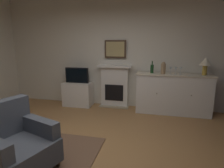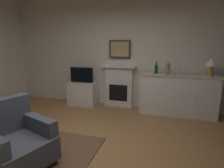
{
  "view_description": "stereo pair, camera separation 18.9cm",
  "coord_description": "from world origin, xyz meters",
  "px_view_note": "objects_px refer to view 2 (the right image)",
  "views": [
    {
      "loc": [
        0.93,
        -2.31,
        1.67
      ],
      "look_at": [
        0.25,
        0.63,
        1.0
      ],
      "focal_mm": 30.01,
      "sensor_mm": 36.0,
      "label": 1
    },
    {
      "loc": [
        1.11,
        -2.26,
        1.67
      ],
      "look_at": [
        0.25,
        0.63,
        1.0
      ],
      "focal_mm": 30.01,
      "sensor_mm": 36.0,
      "label": 2
    }
  ],
  "objects_px": {
    "wine_glass_right": "(186,70)",
    "armchair": "(15,141)",
    "tv_set": "(82,75)",
    "table_lamp": "(212,63)",
    "wine_glass_left": "(175,69)",
    "wine_bottle": "(156,69)",
    "framed_picture": "(120,49)",
    "tv_cabinet": "(83,93)",
    "wine_glass_center": "(181,70)",
    "fireplace_unit": "(119,86)",
    "vase_decorative": "(168,68)",
    "sideboard_cabinet": "(177,95)"
  },
  "relations": [
    {
      "from": "table_lamp",
      "to": "wine_bottle",
      "type": "relative_size",
      "value": 1.38
    },
    {
      "from": "wine_glass_left",
      "to": "framed_picture",
      "type": "bearing_deg",
      "value": 169.63
    },
    {
      "from": "armchair",
      "to": "vase_decorative",
      "type": "bearing_deg",
      "value": 53.64
    },
    {
      "from": "fireplace_unit",
      "to": "armchair",
      "type": "height_order",
      "value": "fireplace_unit"
    },
    {
      "from": "wine_glass_left",
      "to": "armchair",
      "type": "distance_m",
      "value": 3.41
    },
    {
      "from": "fireplace_unit",
      "to": "vase_decorative",
      "type": "distance_m",
      "value": 1.33
    },
    {
      "from": "framed_picture",
      "to": "wine_glass_center",
      "type": "relative_size",
      "value": 3.33
    },
    {
      "from": "tv_cabinet",
      "to": "armchair",
      "type": "height_order",
      "value": "armchair"
    },
    {
      "from": "wine_glass_right",
      "to": "armchair",
      "type": "relative_size",
      "value": 0.16
    },
    {
      "from": "framed_picture",
      "to": "armchair",
      "type": "xyz_separation_m",
      "value": [
        -0.72,
        -2.87,
        -1.12
      ]
    },
    {
      "from": "fireplace_unit",
      "to": "wine_glass_right",
      "type": "relative_size",
      "value": 6.67
    },
    {
      "from": "fireplace_unit",
      "to": "sideboard_cabinet",
      "type": "bearing_deg",
      "value": -6.97
    },
    {
      "from": "framed_picture",
      "to": "tv_cabinet",
      "type": "relative_size",
      "value": 0.73
    },
    {
      "from": "framed_picture",
      "to": "table_lamp",
      "type": "xyz_separation_m",
      "value": [
        2.09,
        -0.22,
        -0.27
      ]
    },
    {
      "from": "fireplace_unit",
      "to": "tv_set",
      "type": "xyz_separation_m",
      "value": [
        -0.98,
        -0.19,
        0.28
      ]
    },
    {
      "from": "fireplace_unit",
      "to": "table_lamp",
      "type": "distance_m",
      "value": 2.21
    },
    {
      "from": "fireplace_unit",
      "to": "table_lamp",
      "type": "height_order",
      "value": "table_lamp"
    },
    {
      "from": "wine_glass_center",
      "to": "fireplace_unit",
      "type": "bearing_deg",
      "value": 171.82
    },
    {
      "from": "table_lamp",
      "to": "fireplace_unit",
      "type": "bearing_deg",
      "value": 175.16
    },
    {
      "from": "vase_decorative",
      "to": "tv_set",
      "type": "xyz_separation_m",
      "value": [
        -2.17,
        0.04,
        -0.26
      ]
    },
    {
      "from": "wine_bottle",
      "to": "wine_glass_center",
      "type": "xyz_separation_m",
      "value": [
        0.53,
        -0.05,
        0.01
      ]
    },
    {
      "from": "wine_glass_left",
      "to": "tv_cabinet",
      "type": "xyz_separation_m",
      "value": [
        -2.34,
        0.04,
        -0.76
      ]
    },
    {
      "from": "wine_glass_right",
      "to": "fireplace_unit",
      "type": "bearing_deg",
      "value": 173.4
    },
    {
      "from": "fireplace_unit",
      "to": "framed_picture",
      "type": "relative_size",
      "value": 2.0
    },
    {
      "from": "framed_picture",
      "to": "tv_set",
      "type": "xyz_separation_m",
      "value": [
        -0.98,
        -0.23,
        -0.67
      ]
    },
    {
      "from": "fireplace_unit",
      "to": "armchair",
      "type": "relative_size",
      "value": 1.09
    },
    {
      "from": "wine_glass_left",
      "to": "tv_cabinet",
      "type": "bearing_deg",
      "value": 178.97
    },
    {
      "from": "table_lamp",
      "to": "wine_glass_left",
      "type": "distance_m",
      "value": 0.75
    },
    {
      "from": "table_lamp",
      "to": "wine_glass_right",
      "type": "height_order",
      "value": "table_lamp"
    },
    {
      "from": "vase_decorative",
      "to": "armchair",
      "type": "distance_m",
      "value": 3.3
    },
    {
      "from": "wine_glass_center",
      "to": "vase_decorative",
      "type": "xyz_separation_m",
      "value": [
        -0.28,
        -0.02,
        0.02
      ]
    },
    {
      "from": "table_lamp",
      "to": "tv_set",
      "type": "relative_size",
      "value": 0.65
    },
    {
      "from": "wine_glass_left",
      "to": "wine_bottle",
      "type": "bearing_deg",
      "value": 173.95
    },
    {
      "from": "framed_picture",
      "to": "wine_bottle",
      "type": "bearing_deg",
      "value": -12.28
    },
    {
      "from": "wine_glass_left",
      "to": "tv_set",
      "type": "relative_size",
      "value": 0.27
    },
    {
      "from": "sideboard_cabinet",
      "to": "wine_glass_right",
      "type": "xyz_separation_m",
      "value": [
        0.14,
        -0.01,
        0.6
      ]
    },
    {
      "from": "armchair",
      "to": "tv_set",
      "type": "bearing_deg",
      "value": 95.61
    },
    {
      "from": "armchair",
      "to": "wine_bottle",
      "type": "bearing_deg",
      "value": 58.12
    },
    {
      "from": "wine_bottle",
      "to": "vase_decorative",
      "type": "relative_size",
      "value": 1.03
    },
    {
      "from": "tv_cabinet",
      "to": "armchair",
      "type": "xyz_separation_m",
      "value": [
        0.26,
        -2.66,
        0.07
      ]
    },
    {
      "from": "armchair",
      "to": "sideboard_cabinet",
      "type": "bearing_deg",
      "value": 50.69
    },
    {
      "from": "wine_glass_left",
      "to": "wine_glass_center",
      "type": "bearing_deg",
      "value": -3.99
    },
    {
      "from": "tv_cabinet",
      "to": "armchair",
      "type": "distance_m",
      "value": 2.67
    },
    {
      "from": "fireplace_unit",
      "to": "framed_picture",
      "type": "xyz_separation_m",
      "value": [
        0.0,
        0.05,
        0.96
      ]
    },
    {
      "from": "table_lamp",
      "to": "tv_cabinet",
      "type": "bearing_deg",
      "value": 179.72
    },
    {
      "from": "wine_bottle",
      "to": "tv_cabinet",
      "type": "height_order",
      "value": "wine_bottle"
    },
    {
      "from": "wine_glass_center",
      "to": "armchair",
      "type": "relative_size",
      "value": 0.16
    },
    {
      "from": "sideboard_cabinet",
      "to": "wine_glass_right",
      "type": "relative_size",
      "value": 10.47
    },
    {
      "from": "table_lamp",
      "to": "armchair",
      "type": "bearing_deg",
      "value": -136.74
    },
    {
      "from": "tv_cabinet",
      "to": "wine_glass_left",
      "type": "bearing_deg",
      "value": -1.03
    }
  ]
}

